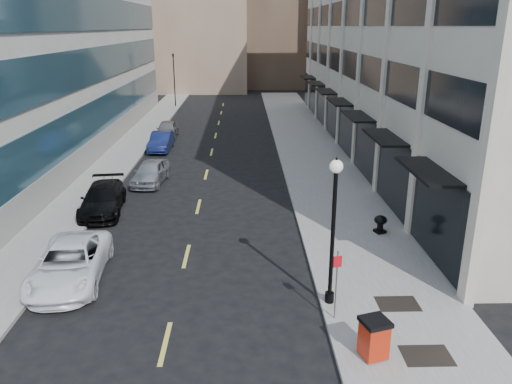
{
  "coord_description": "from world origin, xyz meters",
  "views": [
    {
      "loc": [
        2.41,
        -10.89,
        9.11
      ],
      "look_at": [
        2.93,
        9.27,
        2.36
      ],
      "focal_mm": 35.0,
      "sensor_mm": 36.0,
      "label": 1
    }
  ],
  "objects_px": {
    "trash_bin": "(374,337)",
    "sign_post": "(337,276)",
    "car_black_pickup": "(103,199)",
    "lamppost": "(334,220)",
    "car_grey_sedan": "(167,129)",
    "urn_planter": "(380,222)",
    "car_blue_sedan": "(161,141)",
    "traffic_signal": "(173,57)",
    "car_white_van": "(70,263)",
    "car_silver_sedan": "(151,172)"
  },
  "relations": [
    {
      "from": "trash_bin",
      "to": "sign_post",
      "type": "relative_size",
      "value": 0.51
    },
    {
      "from": "car_black_pickup",
      "to": "trash_bin",
      "type": "relative_size",
      "value": 4.01
    },
    {
      "from": "lamppost",
      "to": "trash_bin",
      "type": "bearing_deg",
      "value": -76.19
    },
    {
      "from": "car_grey_sedan",
      "to": "urn_planter",
      "type": "xyz_separation_m",
      "value": [
        12.67,
        -21.32,
        -0.07
      ]
    },
    {
      "from": "car_black_pickup",
      "to": "car_blue_sedan",
      "type": "distance_m",
      "value": 13.39
    },
    {
      "from": "car_grey_sedan",
      "to": "lamppost",
      "type": "distance_m",
      "value": 28.92
    },
    {
      "from": "trash_bin",
      "to": "car_grey_sedan",
      "type": "bearing_deg",
      "value": 91.03
    },
    {
      "from": "traffic_signal",
      "to": "car_black_pickup",
      "type": "xyz_separation_m",
      "value": [
        0.7,
        -34.66,
        -5.01
      ]
    },
    {
      "from": "car_white_van",
      "to": "trash_bin",
      "type": "bearing_deg",
      "value": -31.09
    },
    {
      "from": "car_silver_sedan",
      "to": "car_grey_sedan",
      "type": "bearing_deg",
      "value": 99.43
    },
    {
      "from": "car_silver_sedan",
      "to": "sign_post",
      "type": "distance_m",
      "value": 17.44
    },
    {
      "from": "car_black_pickup",
      "to": "trash_bin",
      "type": "xyz_separation_m",
      "value": [
        10.84,
        -12.33,
        0.1
      ]
    },
    {
      "from": "car_black_pickup",
      "to": "car_blue_sedan",
      "type": "xyz_separation_m",
      "value": [
        0.93,
        13.36,
        -0.01
      ]
    },
    {
      "from": "car_black_pickup",
      "to": "lamppost",
      "type": "height_order",
      "value": "lamppost"
    },
    {
      "from": "car_grey_sedan",
      "to": "lamppost",
      "type": "height_order",
      "value": "lamppost"
    },
    {
      "from": "traffic_signal",
      "to": "lamppost",
      "type": "relative_size",
      "value": 1.36
    },
    {
      "from": "traffic_signal",
      "to": "car_black_pickup",
      "type": "height_order",
      "value": "traffic_signal"
    },
    {
      "from": "car_blue_sedan",
      "to": "lamppost",
      "type": "xyz_separation_m",
      "value": [
        9.17,
        -22.7,
        2.47
      ]
    },
    {
      "from": "traffic_signal",
      "to": "car_silver_sedan",
      "type": "xyz_separation_m",
      "value": [
        2.3,
        -29.81,
        -5.01
      ]
    },
    {
      "from": "car_silver_sedan",
      "to": "car_grey_sedan",
      "type": "relative_size",
      "value": 0.99
    },
    {
      "from": "lamppost",
      "to": "car_blue_sedan",
      "type": "bearing_deg",
      "value": 112.01
    },
    {
      "from": "car_white_van",
      "to": "trash_bin",
      "type": "height_order",
      "value": "car_white_van"
    },
    {
      "from": "traffic_signal",
      "to": "car_grey_sedan",
      "type": "height_order",
      "value": "traffic_signal"
    },
    {
      "from": "traffic_signal",
      "to": "car_blue_sedan",
      "type": "xyz_separation_m",
      "value": [
        1.63,
        -21.3,
        -5.02
      ]
    },
    {
      "from": "car_white_van",
      "to": "urn_planter",
      "type": "distance_m",
      "value": 13.27
    },
    {
      "from": "car_black_pickup",
      "to": "car_blue_sedan",
      "type": "relative_size",
      "value": 1.15
    },
    {
      "from": "trash_bin",
      "to": "sign_post",
      "type": "xyz_separation_m",
      "value": [
        -0.74,
        1.99,
        0.87
      ]
    },
    {
      "from": "traffic_signal",
      "to": "car_silver_sedan",
      "type": "relative_size",
      "value": 1.68
    },
    {
      "from": "car_black_pickup",
      "to": "lamppost",
      "type": "distance_m",
      "value": 13.97
    },
    {
      "from": "car_blue_sedan",
      "to": "car_grey_sedan",
      "type": "bearing_deg",
      "value": 93.28
    },
    {
      "from": "car_silver_sedan",
      "to": "car_blue_sedan",
      "type": "height_order",
      "value": "car_silver_sedan"
    },
    {
      "from": "lamppost",
      "to": "car_black_pickup",
      "type": "bearing_deg",
      "value": 137.25
    },
    {
      "from": "car_black_pickup",
      "to": "car_blue_sedan",
      "type": "height_order",
      "value": "car_black_pickup"
    },
    {
      "from": "car_silver_sedan",
      "to": "lamppost",
      "type": "bearing_deg",
      "value": -53.46
    },
    {
      "from": "car_blue_sedan",
      "to": "trash_bin",
      "type": "xyz_separation_m",
      "value": [
        9.91,
        -25.69,
        0.11
      ]
    },
    {
      "from": "car_silver_sedan",
      "to": "urn_planter",
      "type": "bearing_deg",
      "value": -29.38
    },
    {
      "from": "car_white_van",
      "to": "car_grey_sedan",
      "type": "relative_size",
      "value": 1.24
    },
    {
      "from": "traffic_signal",
      "to": "urn_planter",
      "type": "height_order",
      "value": "traffic_signal"
    },
    {
      "from": "car_black_pickup",
      "to": "car_silver_sedan",
      "type": "distance_m",
      "value": 5.11
    },
    {
      "from": "car_white_van",
      "to": "car_grey_sedan",
      "type": "distance_m",
      "value": 25.25
    },
    {
      "from": "car_grey_sedan",
      "to": "sign_post",
      "type": "relative_size",
      "value": 1.77
    },
    {
      "from": "car_blue_sedan",
      "to": "car_grey_sedan",
      "type": "distance_m",
      "value": 4.56
    },
    {
      "from": "car_black_pickup",
      "to": "car_silver_sedan",
      "type": "height_order",
      "value": "car_silver_sedan"
    },
    {
      "from": "traffic_signal",
      "to": "car_white_van",
      "type": "height_order",
      "value": "traffic_signal"
    },
    {
      "from": "car_black_pickup",
      "to": "car_white_van",
      "type": "bearing_deg",
      "value": -90.51
    },
    {
      "from": "car_blue_sedan",
      "to": "car_white_van",
      "type": "bearing_deg",
      "value": -89.74
    },
    {
      "from": "trash_bin",
      "to": "lamppost",
      "type": "relative_size",
      "value": 0.24
    },
    {
      "from": "traffic_signal",
      "to": "car_black_pickup",
      "type": "bearing_deg",
      "value": -88.84
    },
    {
      "from": "car_black_pickup",
      "to": "car_silver_sedan",
      "type": "relative_size",
      "value": 1.17
    },
    {
      "from": "car_silver_sedan",
      "to": "lamppost",
      "type": "height_order",
      "value": "lamppost"
    }
  ]
}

